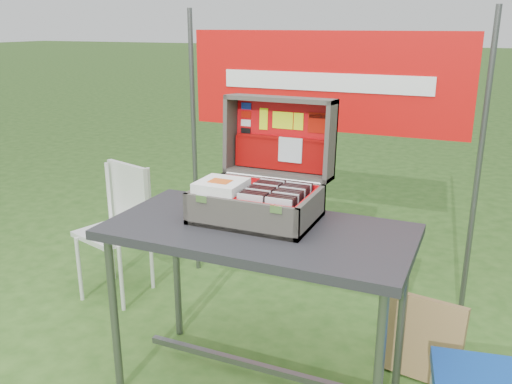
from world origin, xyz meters
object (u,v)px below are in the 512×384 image
at_px(table, 258,312).
at_px(cardboard_box, 423,338).
at_px(suitcase, 262,161).
at_px(chair, 114,234).

distance_m(table, cardboard_box, 0.81).
bearing_deg(suitcase, table, -72.13).
relative_size(chair, cardboard_box, 2.07).
xyz_separation_m(table, cardboard_box, (0.67, 0.42, -0.21)).
distance_m(table, chair, 1.27).
xyz_separation_m(table, chair, (-1.17, 0.50, -0.00)).
xyz_separation_m(suitcase, cardboard_box, (0.71, 0.27, -0.85)).
relative_size(table, chair, 1.61).
xyz_separation_m(suitcase, chair, (-1.12, 0.35, -0.65)).
height_order(table, chair, table).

